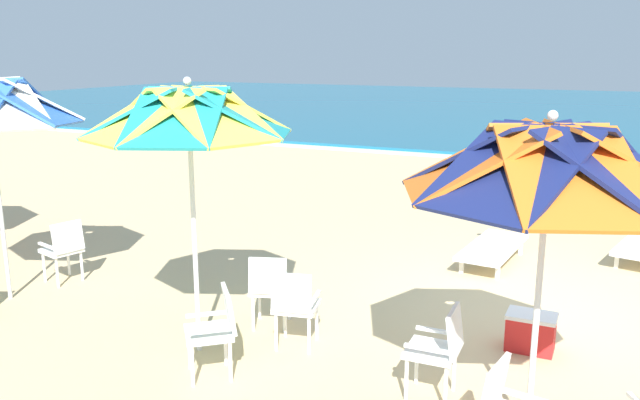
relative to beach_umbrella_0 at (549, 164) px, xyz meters
The scene contains 12 objects.
ground_plane 3.41m from the beach_umbrella_0, 97.08° to the left, with size 80.00×80.00×0.00m, color #D3B784.
sea 32.31m from the beach_umbrella_0, 90.56° to the left, with size 80.00×36.00×0.10m, color #19607F.
surf_foam 14.11m from the beach_umbrella_0, 91.30° to the left, with size 80.00×0.70×0.01m, color white.
beach_umbrella_0 is the anchor object (origin of this frame).
plastic_chair_1 1.94m from the beach_umbrella_0, 162.55° to the left, with size 0.48×0.45×0.87m.
beach_umbrella_1 3.34m from the beach_umbrella_0, behind, with size 2.07×2.07×2.82m.
plastic_chair_3 3.36m from the beach_umbrella_0, behind, with size 0.63×0.63×0.87m.
plastic_chair_4 3.54m from the beach_umbrella_0, 162.24° to the left, with size 0.56×0.58×0.87m.
plastic_chair_5 3.06m from the beach_umbrella_0, 166.25° to the left, with size 0.52×0.55×0.87m.
plastic_chair_6 6.49m from the beach_umbrella_0, behind, with size 0.56×0.54×0.87m.
sun_lounger_1 5.05m from the beach_umbrella_0, 103.20° to the left, with size 0.83×2.19×0.62m.
cooler_box 2.60m from the beach_umbrella_0, 96.86° to the left, with size 0.50×0.34×0.40m.
Camera 1 is at (0.78, -7.53, 3.05)m, focal length 36.12 mm.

